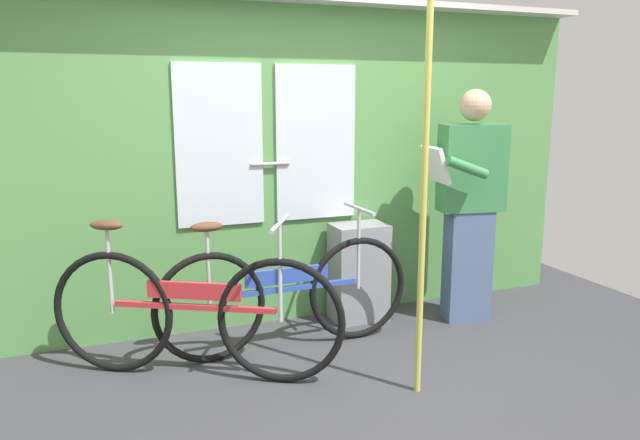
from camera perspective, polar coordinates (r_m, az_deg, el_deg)
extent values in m
cube|color=#38383D|center=(3.65, 3.94, -15.47)|extent=(5.56, 3.98, 0.04)
cube|color=#56934C|center=(4.39, -2.46, 4.93)|extent=(4.56, 0.08, 2.26)
cube|color=silver|center=(4.18, -9.48, 6.94)|extent=(0.60, 0.02, 1.10)
cube|color=silver|center=(4.37, -0.40, 7.30)|extent=(0.60, 0.02, 1.10)
cylinder|color=#B2B2B7|center=(4.26, -4.73, 5.31)|extent=(0.28, 0.02, 0.02)
torus|color=black|center=(3.51, -3.73, -9.51)|extent=(0.68, 0.40, 0.75)
torus|color=black|center=(3.85, -18.99, -8.25)|extent=(0.68, 0.40, 0.75)
cube|color=red|center=(3.63, -11.76, -8.04)|extent=(0.86, 0.50, 0.03)
cube|color=red|center=(3.60, -11.82, -6.56)|extent=(0.50, 0.30, 0.10)
cylinder|color=#B7B7BC|center=(3.77, -19.25, -4.43)|extent=(0.02, 0.02, 0.53)
ellipsoid|color=brown|center=(3.70, -19.53, -0.46)|extent=(0.22, 0.18, 0.06)
cylinder|color=#B7B7BC|center=(3.42, -3.80, -5.03)|extent=(0.02, 0.02, 0.57)
cylinder|color=#B7B7BC|center=(3.35, -3.86, -0.33)|extent=(0.24, 0.40, 0.02)
torus|color=black|center=(4.14, 3.61, -6.46)|extent=(0.71, 0.06, 0.71)
torus|color=black|center=(3.83, -10.37, -8.17)|extent=(0.71, 0.06, 0.71)
cube|color=#2D4CB2|center=(3.94, -3.10, -6.51)|extent=(0.97, 0.05, 0.03)
cube|color=#2D4CB2|center=(3.91, -3.11, -5.25)|extent=(0.56, 0.04, 0.10)
cylinder|color=#B7B7BC|center=(3.75, -10.51, -4.48)|extent=(0.02, 0.02, 0.51)
ellipsoid|color=brown|center=(3.69, -10.66, -0.64)|extent=(0.20, 0.09, 0.06)
cylinder|color=#B7B7BC|center=(4.07, 3.66, -2.75)|extent=(0.02, 0.02, 0.55)
cylinder|color=#B7B7BC|center=(4.01, 3.71, 1.09)|extent=(0.03, 0.44, 0.02)
cube|color=slate|center=(4.60, 13.73, -4.18)|extent=(0.35, 0.23, 0.83)
cube|color=#387F47|center=(4.47, 14.17, 4.78)|extent=(0.49, 0.27, 0.62)
sphere|color=tan|center=(4.44, 14.46, 10.46)|extent=(0.22, 0.22, 0.22)
cube|color=silver|center=(4.35, 10.86, 5.16)|extent=(0.16, 0.35, 0.26)
cylinder|color=#387F47|center=(4.21, 13.72, 4.84)|extent=(0.31, 0.12, 0.17)
cylinder|color=#387F47|center=(4.59, 11.47, 5.48)|extent=(0.31, 0.12, 0.17)
cube|color=gray|center=(4.50, 3.67, -4.93)|extent=(0.40, 0.28, 0.72)
cylinder|color=#C6C14C|center=(3.25, 9.77, 2.42)|extent=(0.04, 0.04, 2.26)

